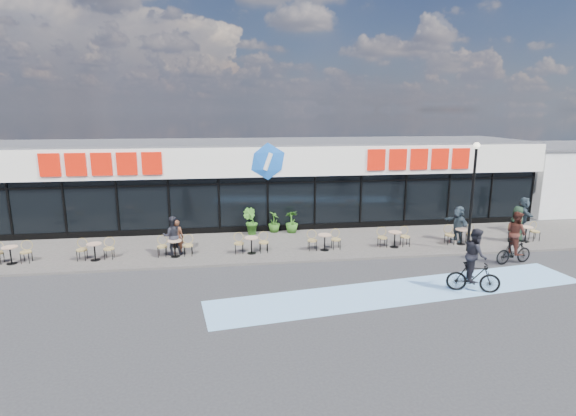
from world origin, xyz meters
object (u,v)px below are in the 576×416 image
at_px(lamp_post, 473,187).
at_px(pedestrian_c, 517,224).
at_px(potted_plant_right, 274,222).
at_px(pedestrian_a, 458,224).
at_px(bistro_set_0, 11,253).
at_px(patron_right, 172,236).
at_px(pedestrian_b, 523,214).
at_px(cyclist_a, 474,265).
at_px(patron_left, 177,237).
at_px(cyclist_b, 515,241).
at_px(potted_plant_left, 250,221).
at_px(potted_plant_mid, 292,222).

distance_m(lamp_post, pedestrian_c, 3.81).
relative_size(potted_plant_right, pedestrian_a, 0.62).
relative_size(bistro_set_0, patron_right, 0.89).
xyz_separation_m(potted_plant_right, pedestrian_b, (12.94, -1.63, 0.37)).
distance_m(lamp_post, cyclist_a, 5.11).
height_order(lamp_post, patron_left, lamp_post).
xyz_separation_m(bistro_set_0, cyclist_a, (17.47, -5.26, 0.45)).
height_order(pedestrian_c, cyclist_b, cyclist_b).
bearing_deg(potted_plant_left, cyclist_a, -48.43).
height_order(patron_left, pedestrian_a, pedestrian_a).
bearing_deg(pedestrian_c, potted_plant_right, -37.88).
distance_m(patron_left, pedestrian_b, 17.62).
bearing_deg(patron_right, pedestrian_c, 170.75).
bearing_deg(patron_left, pedestrian_c, -169.75).
relative_size(potted_plant_right, pedestrian_b, 0.59).
bearing_deg(cyclist_b, patron_left, 168.12).
distance_m(pedestrian_c, cyclist_a, 7.36).
bearing_deg(pedestrian_b, cyclist_a, 156.69).
xyz_separation_m(bistro_set_0, potted_plant_left, (10.07, 3.08, 0.22)).
height_order(potted_plant_left, pedestrian_b, pedestrian_b).
bearing_deg(potted_plant_right, patron_right, -147.16).
height_order(potted_plant_mid, pedestrian_c, pedestrian_c).
relative_size(potted_plant_mid, pedestrian_a, 0.66).
xyz_separation_m(pedestrian_a, cyclist_b, (0.82, -3.17, 0.01)).
relative_size(potted_plant_left, pedestrian_b, 0.75).
bearing_deg(lamp_post, patron_left, 174.05).
xyz_separation_m(potted_plant_left, patron_left, (-3.37, -2.82, 0.11)).
relative_size(potted_plant_right, cyclist_b, 0.48).
distance_m(lamp_post, bistro_set_0, 19.81).
distance_m(potted_plant_left, pedestrian_b, 14.25).
bearing_deg(potted_plant_right, cyclist_b, -32.59).
bearing_deg(potted_plant_left, bistro_set_0, -163.02).
bearing_deg(pedestrian_a, patron_right, -98.32).
relative_size(potted_plant_left, pedestrian_c, 0.77).
xyz_separation_m(pedestrian_b, pedestrian_c, (-1.58, -1.77, -0.03)).
bearing_deg(pedestrian_c, pedestrian_a, -32.24).
bearing_deg(potted_plant_mid, potted_plant_left, -178.70).
bearing_deg(potted_plant_left, pedestrian_b, -5.52).
height_order(patron_right, pedestrian_a, pedestrian_a).
relative_size(potted_plant_left, cyclist_a, 0.58).
distance_m(potted_plant_right, cyclist_a, 10.58).
height_order(potted_plant_mid, cyclist_a, cyclist_a).
xyz_separation_m(lamp_post, pedestrian_c, (3.05, 1.03, -2.04)).
bearing_deg(potted_plant_right, potted_plant_left, -168.14).
bearing_deg(cyclist_b, bistro_set_0, 172.58).
bearing_deg(lamp_post, potted_plant_left, 156.43).
bearing_deg(potted_plant_mid, pedestrian_a, -18.95).
height_order(lamp_post, cyclist_a, lamp_post).
distance_m(bistro_set_0, potted_plant_mid, 12.61).
relative_size(lamp_post, cyclist_a, 2.10).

